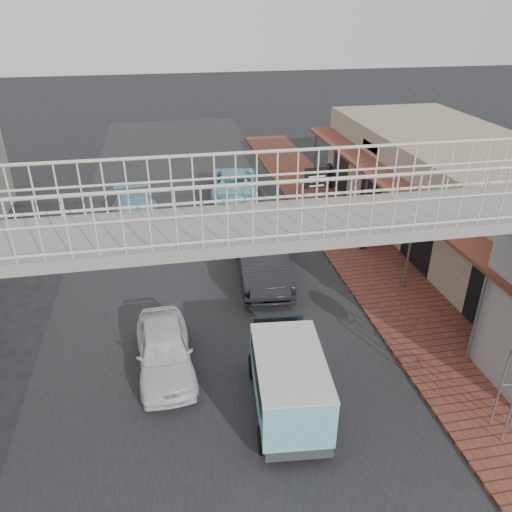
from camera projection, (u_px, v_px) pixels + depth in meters
name	position (u px, v px, depth m)	size (l,w,h in m)	color
ground	(210.00, 328.00, 15.49)	(120.00, 120.00, 0.00)	black
road_strip	(210.00, 327.00, 15.49)	(10.00, 60.00, 0.01)	black
sidewalk	(370.00, 263.00, 19.17)	(3.00, 40.00, 0.10)	brown
shophouse_row	(471.00, 198.00, 19.89)	(7.20, 18.00, 4.00)	gray
footbridge	(225.00, 313.00, 10.54)	(16.40, 2.40, 6.34)	gray
white_hatchback	(164.00, 350.00, 13.52)	(1.47, 3.64, 1.24)	white
dark_sedan	(262.00, 257.00, 17.99)	(1.70, 4.87, 1.60)	black
angkot_curb	(234.00, 182.00, 25.74)	(2.26, 4.91, 1.36)	#7ECADB
angkot_far	(137.00, 216.00, 21.57)	(1.98, 4.88, 1.42)	#7AB4D3
angkot_van	(288.00, 375.00, 11.87)	(1.96, 3.75, 1.77)	black
motorcycle_near	(378.00, 235.00, 20.11)	(0.68, 1.95, 1.02)	black
motorcycle_far	(318.00, 215.00, 22.00)	(0.45, 1.59, 0.95)	black
arrow_sign	(334.00, 177.00, 20.70)	(1.76, 1.13, 2.99)	#59595B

